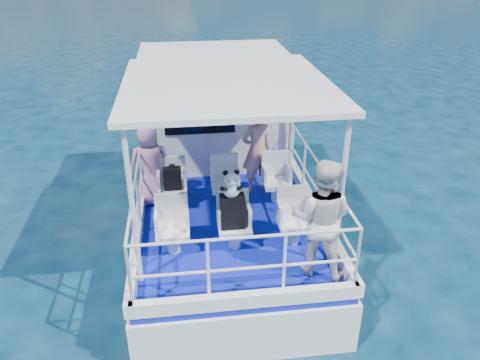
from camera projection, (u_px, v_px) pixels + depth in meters
name	position (u px, v px, depth m)	size (l,w,h in m)	color
ground	(228.00, 252.00, 8.41)	(2000.00, 2000.00, 0.00)	#061E31
hull	(222.00, 223.00, 9.29)	(3.00, 7.00, 1.60)	white
deck	(221.00, 185.00, 8.90)	(2.90, 6.90, 0.10)	#0B159D
cabin	(214.00, 105.00, 9.52)	(2.85, 2.00, 2.20)	white
canopy	(226.00, 84.00, 6.80)	(3.00, 3.20, 0.08)	white
canopy_posts	(228.00, 156.00, 7.27)	(2.77, 2.97, 2.20)	white
railings	(230.00, 200.00, 7.26)	(2.84, 3.59, 1.00)	white
seat_port_fwd	(173.00, 197.00, 7.98)	(0.48, 0.46, 0.38)	white
seat_center_fwd	(226.00, 194.00, 8.09)	(0.48, 0.46, 0.38)	white
seat_stbd_fwd	(277.00, 191.00, 8.19)	(0.48, 0.46, 0.38)	white
seat_port_aft	(173.00, 240.00, 6.83)	(0.48, 0.46, 0.38)	white
seat_center_aft	(234.00, 236.00, 6.94)	(0.48, 0.46, 0.38)	white
seat_stbd_aft	(294.00, 231.00, 7.04)	(0.48, 0.46, 0.38)	white
passenger_port_fwd	(150.00, 164.00, 7.89)	(0.55, 0.39, 1.46)	pink
passenger_stbd_fwd	(257.00, 150.00, 8.24)	(0.58, 0.38, 1.59)	tan
passenger_stbd_aft	(321.00, 218.00, 6.14)	(0.82, 0.64, 1.68)	silver
backpack_port	(172.00, 178.00, 7.76)	(0.29, 0.17, 0.39)	black
backpack_center	(232.00, 211.00, 6.69)	(0.34, 0.19, 0.52)	black
compact_camera	(172.00, 166.00, 7.67)	(0.10, 0.06, 0.06)	black
panda	(231.00, 184.00, 6.46)	(0.26, 0.22, 0.40)	white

